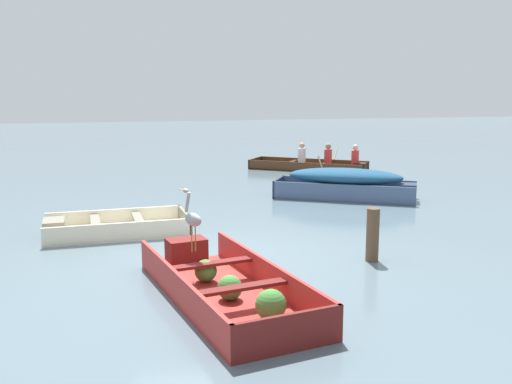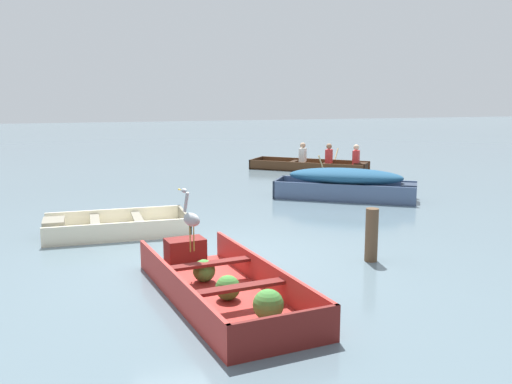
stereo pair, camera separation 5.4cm
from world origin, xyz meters
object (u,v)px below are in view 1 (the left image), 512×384
Objects in this scene: skiff_cream_mid_moored at (110,228)px; rowboat_dark_varnish_with_crew at (315,165)px; mooring_post at (373,235)px; dinghy_red_foreground at (223,285)px; heron_on_dinghy at (192,218)px; skiff_slate_blue_near_moored at (347,181)px.

skiff_cream_mid_moored is 9.52m from rowboat_dark_varnish_with_crew.
rowboat_dark_varnish_with_crew is at bearing 72.93° from mooring_post.
mooring_post reaches higher than skiff_cream_mid_moored.
dinghy_red_foreground is at bearing -161.16° from mooring_post.
dinghy_red_foreground is at bearing -70.77° from heron_on_dinghy.
skiff_slate_blue_near_moored is 0.91× the size of rowboat_dark_varnish_with_crew.
skiff_slate_blue_near_moored is 1.33× the size of skiff_cream_mid_moored.
heron_on_dinghy is at bearing -120.37° from rowboat_dark_varnish_with_crew.
skiff_slate_blue_near_moored is (4.27, 5.58, 0.28)m from dinghy_red_foreground.
skiff_slate_blue_near_moored is at bearing 19.68° from skiff_cream_mid_moored.
dinghy_red_foreground is at bearing -127.44° from skiff_slate_blue_near_moored.
skiff_slate_blue_near_moored is at bearing 52.56° from dinghy_red_foreground.
skiff_slate_blue_near_moored is 3.97× the size of heron_on_dinghy.
mooring_post is at bearing -36.33° from skiff_cream_mid_moored.
dinghy_red_foreground is 11.72m from rowboat_dark_varnish_with_crew.
dinghy_red_foreground is 3.81m from skiff_cream_mid_moored.
mooring_post is (-2.93, -9.55, 0.23)m from rowboat_dark_varnish_with_crew.
rowboat_dark_varnish_with_crew is 11.24m from heron_on_dinghy.
heron_on_dinghy reaches higher than rowboat_dark_varnish_with_crew.
dinghy_red_foreground is 2.64m from mooring_post.
skiff_slate_blue_near_moored is 5.88m from skiff_cream_mid_moored.
dinghy_red_foreground reaches higher than skiff_cream_mid_moored.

